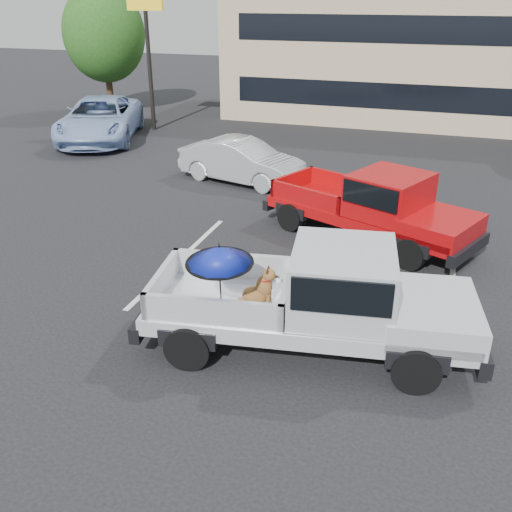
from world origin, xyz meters
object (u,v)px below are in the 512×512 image
object	(u,v)px
motel_sign	(146,17)
tree_left	(104,34)
red_pickup	(382,205)
silver_sedan	(242,161)
blue_suv	(100,119)
silver_pickup	(327,295)

from	to	relation	value
motel_sign	tree_left	bearing A→B (deg)	143.13
red_pickup	silver_sedan	bearing A→B (deg)	167.60
tree_left	silver_sedan	distance (m)	14.06
motel_sign	tree_left	world-z (taller)	tree_left
motel_sign	blue_suv	size ratio (longest dim) A/B	0.99
tree_left	red_pickup	bearing A→B (deg)	-39.49
silver_pickup	red_pickup	bearing A→B (deg)	77.98
silver_pickup	blue_suv	xyz separation A→B (m)	(-12.09, 12.11, -0.21)
tree_left	blue_suv	size ratio (longest dim) A/B	0.99
motel_sign	red_pickup	size ratio (longest dim) A/B	1.06
silver_pickup	motel_sign	bearing A→B (deg)	118.20
silver_sedan	blue_suv	bearing A→B (deg)	78.30
motel_sign	silver_sedan	world-z (taller)	motel_sign
silver_pickup	blue_suv	size ratio (longest dim) A/B	0.97
tree_left	blue_suv	distance (m)	6.78
silver_sedan	blue_suv	world-z (taller)	blue_suv
silver_pickup	blue_suv	distance (m)	17.11
silver_pickup	silver_sedan	world-z (taller)	silver_pickup
motel_sign	tree_left	size ratio (longest dim) A/B	1.00
silver_pickup	red_pickup	xyz separation A→B (m)	(0.28, 4.99, -0.09)
silver_sedan	blue_suv	xyz separation A→B (m)	(-7.50, 3.58, 0.16)
silver_sedan	red_pickup	bearing A→B (deg)	-112.16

